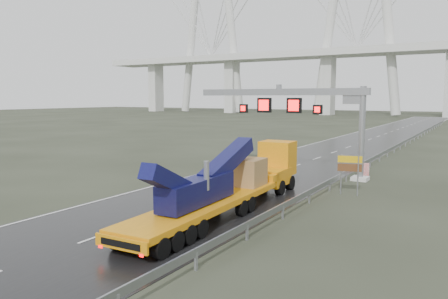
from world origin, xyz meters
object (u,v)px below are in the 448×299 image
Objects in this scene: heavy_haul_truck at (238,181)px; exit_sign_pair at (350,167)px; sign_gantry at (302,107)px; striped_barrier at (365,170)px.

heavy_haul_truck reaches higher than exit_sign_pair.
sign_gantry is 0.87× the size of heavy_haul_truck.
heavy_haul_truck is 16.15× the size of striped_barrier.
exit_sign_pair is 7.61m from striped_barrier.
exit_sign_pair is (4.72, 6.44, 0.29)m from heavy_haul_truck.
exit_sign_pair is (5.41, -5.45, -3.77)m from sign_gantry.
exit_sign_pair is at bearing 51.38° from heavy_haul_truck.
sign_gantry reaches higher than striped_barrier.
striped_barrier is at bearing 80.62° from exit_sign_pair.
sign_gantry is 14.02× the size of striped_barrier.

